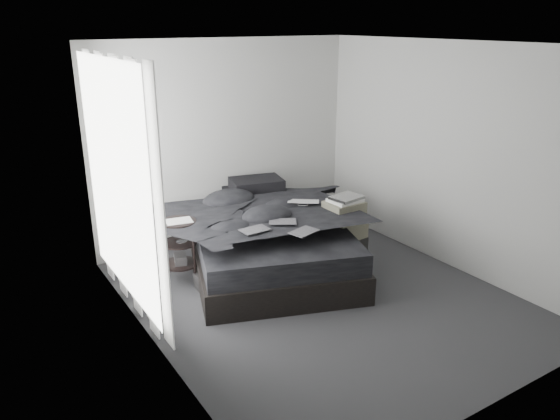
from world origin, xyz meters
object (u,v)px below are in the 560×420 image
bed (269,256)px  laptop (303,197)px  box_lower (343,250)px  side_stand (180,252)px

bed → laptop: laptop is taller
bed → laptop: 0.81m
bed → box_lower: (0.81, -0.38, 0.02)m
laptop → box_lower: size_ratio=0.79×
laptop → side_stand: bearing=-154.4°
bed → side_stand: 1.07m
bed → laptop: bearing=7.5°
side_stand → box_lower: side_stand is taller
bed → side_stand: bearing=-172.4°
laptop → side_stand: size_ratio=0.51×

